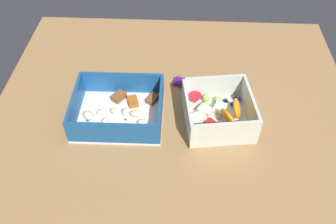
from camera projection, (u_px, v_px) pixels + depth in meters
table_surface at (173, 126)px, 76.74cm from camera, size 80.00×80.00×2.00cm
pasta_container at (118, 111)px, 75.98cm from camera, size 18.75×15.61×5.95cm
fruit_bowl at (218, 112)px, 75.17cm from camera, size 15.59×15.84×6.50cm
candy_bar at (189, 85)px, 83.54cm from camera, size 7.40×4.57×1.20cm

